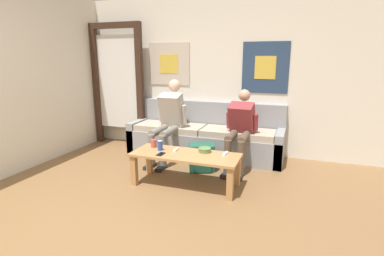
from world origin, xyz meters
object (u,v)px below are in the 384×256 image
drink_can_blue (160,146)px  game_controller_near_right (225,154)px  couch (205,138)px  backpack (202,158)px  ceramic_bowl (205,150)px  person_seated_teen (240,127)px  game_controller_near_left (176,150)px  coffee_table (185,159)px  pillar_candle (154,143)px  cell_phone (161,154)px  person_seated_adult (169,118)px

drink_can_blue → game_controller_near_right: bearing=7.5°
couch → backpack: (0.18, -0.69, -0.11)m
ceramic_bowl → person_seated_teen: bearing=68.8°
backpack → game_controller_near_right: bearing=-44.0°
backpack → ceramic_bowl: ceramic_bowl is taller
backpack → game_controller_near_right: (0.44, -0.42, 0.25)m
ceramic_bowl → game_controller_near_left: ceramic_bowl is taller
coffee_table → pillar_candle: (-0.49, 0.12, 0.12)m
person_seated_teen → drink_can_blue: size_ratio=8.93×
pillar_candle → couch: bearing=72.9°
game_controller_near_right → backpack: bearing=136.0°
ceramic_bowl → cell_phone: bearing=-150.4°
person_seated_teen → game_controller_near_left: bearing=-128.9°
cell_phone → backpack: bearing=66.2°
drink_can_blue → game_controller_near_left: bearing=16.1°
pillar_candle → cell_phone: bearing=-48.3°
couch → pillar_candle: bearing=-107.1°
person_seated_teen → drink_can_blue: person_seated_teen is taller
person_seated_teen → couch: bearing=151.2°
game_controller_near_left → game_controller_near_right: bearing=4.8°
ceramic_bowl → backpack: bearing=112.5°
game_controller_near_right → cell_phone: (-0.74, -0.26, -0.01)m
game_controller_near_left → cell_phone: size_ratio=1.05×
coffee_table → game_controller_near_right: (0.47, 0.13, 0.08)m
backpack → game_controller_near_right: size_ratio=2.83×
person_seated_adult → game_controller_near_left: 0.95m
backpack → game_controller_near_left: game_controller_near_left is taller
person_seated_teen → backpack: person_seated_teen is taller
person_seated_adult → backpack: (0.64, -0.33, -0.48)m
coffee_table → game_controller_near_left: game_controller_near_left is taller
couch → game_controller_near_left: couch is taller
backpack → game_controller_near_left: bearing=-111.9°
couch → game_controller_near_right: 1.27m
coffee_table → ceramic_bowl: bearing=34.5°
coffee_table → drink_can_blue: (-0.35, 0.03, 0.13)m
ceramic_bowl → cell_phone: ceramic_bowl is taller
person_seated_teen → cell_phone: 1.29m
person_seated_adult → ceramic_bowl: 1.12m
drink_can_blue → cell_phone: size_ratio=0.90×
couch → drink_can_blue: 1.25m
game_controller_near_right → ceramic_bowl: bearing=178.8°
game_controller_near_left → couch: bearing=89.3°
couch → pillar_candle: 1.19m
couch → game_controller_near_right: bearing=-61.2°
person_seated_adult → game_controller_near_right: size_ratio=8.40×
coffee_table → backpack: bearing=86.8°
couch → ceramic_bowl: (0.35, -1.11, 0.16)m
coffee_table → cell_phone: 0.31m
couch → person_seated_teen: bearing=-28.8°
pillar_candle → person_seated_adult: bearing=99.1°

